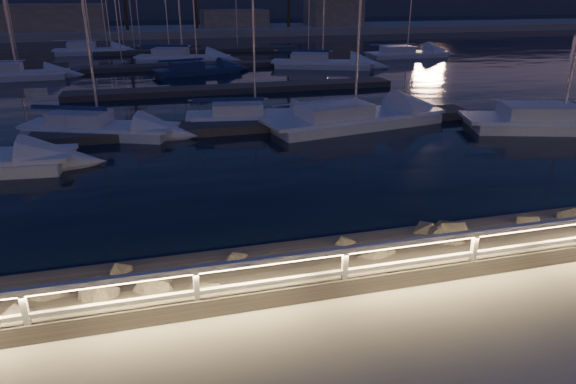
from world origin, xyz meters
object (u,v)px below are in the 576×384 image
object	(u,v)px
sailboat_d	(557,120)
guard_rail	(431,248)
sailboat_n	(180,57)
sailboat_l	(405,53)
sailboat_m	(90,50)
sailboat_f	(96,127)
sailboat_e	(14,74)
sailboat_h	(350,117)
sailboat_b	(252,115)
sailboat_g	(320,62)
sailboat_k	(195,69)

from	to	relation	value
sailboat_d	guard_rail	bearing A→B (deg)	-121.38
guard_rail	sailboat_n	world-z (taller)	sailboat_n
sailboat_l	sailboat_m	distance (m)	32.97
sailboat_f	sailboat_e	bearing A→B (deg)	133.89
sailboat_d	sailboat_h	world-z (taller)	sailboat_d
sailboat_b	sailboat_n	world-z (taller)	sailboat_n
sailboat_f	sailboat_n	bearing A→B (deg)	99.94
sailboat_h	sailboat_l	world-z (taller)	sailboat_h
guard_rail	sailboat_h	size ratio (longest dim) A/B	2.75
sailboat_d	sailboat_f	xyz separation A→B (m)	(-21.97, 4.59, -0.03)
guard_rail	sailboat_h	bearing A→B (deg)	74.70
sailboat_g	sailboat_l	distance (m)	11.73
sailboat_b	sailboat_f	size ratio (longest dim) A/B	0.97
sailboat_g	sailboat_d	bearing A→B (deg)	-57.25
sailboat_m	sailboat_n	bearing A→B (deg)	-44.19
sailboat_k	sailboat_d	bearing A→B (deg)	-68.19
sailboat_d	sailboat_m	bearing A→B (deg)	140.41
sailboat_l	sailboat_n	distance (m)	22.41
sailboat_b	sailboat_m	xyz separation A→B (m)	(-10.81, 33.83, 0.05)
sailboat_g	sailboat_k	bearing A→B (deg)	-154.31
sailboat_d	sailboat_g	distance (m)	23.72
sailboat_k	sailboat_l	bearing A→B (deg)	1.65
sailboat_g	sailboat_k	distance (m)	10.98
sailboat_d	sailboat_l	distance (m)	28.74
sailboat_l	sailboat_m	size ratio (longest dim) A/B	1.10
sailboat_g	guard_rail	bearing A→B (deg)	-83.16
sailboat_k	sailboat_m	distance (m)	19.02
guard_rail	sailboat_n	distance (m)	42.18
sailboat_l	sailboat_m	xyz separation A→B (m)	(-31.16, 10.77, 0.04)
sailboat_g	sailboat_n	xyz separation A→B (m)	(-11.65, 6.76, 0.02)
guard_rail	sailboat_h	xyz separation A→B (m)	(4.16, 15.20, -0.92)
sailboat_k	sailboat_n	xyz separation A→B (m)	(-0.70, 7.58, 0.08)
sailboat_g	sailboat_f	bearing A→B (deg)	-111.43
guard_rail	sailboat_f	xyz separation A→B (m)	(-8.13, 16.67, -0.95)
sailboat_d	sailboat_f	distance (m)	22.44
sailboat_m	sailboat_d	bearing A→B (deg)	-56.13
sailboat_b	sailboat_l	bearing A→B (deg)	56.74
sailboat_h	sailboat_m	bearing A→B (deg)	102.93
guard_rail	sailboat_g	size ratio (longest dim) A/B	2.92
sailboat_k	sailboat_l	size ratio (longest dim) A/B	0.83
sailboat_d	sailboat_l	size ratio (longest dim) A/B	1.11
sailboat_f	sailboat_h	bearing A→B (deg)	15.60
sailboat_d	sailboat_m	size ratio (longest dim) A/B	1.22
sailboat_k	sailboat_l	xyz separation A→B (m)	(21.63, 5.68, 0.03)
sailboat_h	sailboat_l	distance (m)	29.50
sailboat_n	sailboat_l	bearing A→B (deg)	12.11
sailboat_g	sailboat_m	xyz separation A→B (m)	(-20.48, 15.63, 0.01)
sailboat_e	sailboat_g	xyz separation A→B (m)	(24.59, 0.09, 0.01)
sailboat_h	guard_rail	bearing A→B (deg)	-115.79
guard_rail	sailboat_n	xyz separation A→B (m)	(-2.50, 42.09, -0.90)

